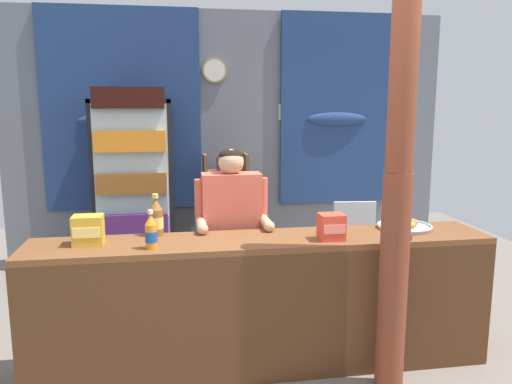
# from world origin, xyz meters

# --- Properties ---
(ground_plane) EXTENTS (7.56, 7.56, 0.00)m
(ground_plane) POSITION_xyz_m (0.00, 1.16, 0.00)
(ground_plane) COLOR slate
(back_wall_curtained) EXTENTS (4.93, 0.22, 2.82)m
(back_wall_curtained) POSITION_xyz_m (-0.02, 2.95, 1.46)
(back_wall_curtained) COLOR slate
(back_wall_curtained) RESTS_ON ground
(stall_counter) EXTENTS (3.12, 0.51, 0.92)m
(stall_counter) POSITION_xyz_m (-0.06, 0.36, 0.56)
(stall_counter) COLOR brown
(stall_counter) RESTS_ON ground
(timber_post) EXTENTS (0.20, 0.18, 2.81)m
(timber_post) POSITION_xyz_m (0.69, 0.06, 1.34)
(timber_post) COLOR brown
(timber_post) RESTS_ON ground
(drink_fridge) EXTENTS (0.78, 0.74, 1.97)m
(drink_fridge) POSITION_xyz_m (-1.04, 2.42, 1.08)
(drink_fridge) COLOR black
(drink_fridge) RESTS_ON ground
(bottle_shelf_rack) EXTENTS (0.48, 0.28, 1.28)m
(bottle_shelf_rack) POSITION_xyz_m (-0.09, 2.58, 0.67)
(bottle_shelf_rack) COLOR brown
(bottle_shelf_rack) RESTS_ON ground
(plastic_lawn_chair) EXTENTS (0.49, 0.49, 0.86)m
(plastic_lawn_chair) POSITION_xyz_m (1.13, 2.01, 0.49)
(plastic_lawn_chair) COLOR silver
(plastic_lawn_chair) RESTS_ON ground
(shopkeeper) EXTENTS (0.55, 0.42, 1.49)m
(shopkeeper) POSITION_xyz_m (-0.23, 0.90, 0.94)
(shopkeeper) COLOR #28282D
(shopkeeper) RESTS_ON ground
(soda_bottle_iced_tea) EXTENTS (0.10, 0.10, 0.29)m
(soda_bottle_iced_tea) POSITION_xyz_m (-0.78, 0.66, 1.04)
(soda_bottle_iced_tea) COLOR brown
(soda_bottle_iced_tea) RESTS_ON stall_counter
(soda_bottle_orange_soda) EXTENTS (0.08, 0.08, 0.25)m
(soda_bottle_orange_soda) POSITION_xyz_m (-0.80, 0.34, 1.02)
(soda_bottle_orange_soda) COLOR orange
(soda_bottle_orange_soda) RESTS_ON stall_counter
(snack_box_crackers) EXTENTS (0.16, 0.15, 0.17)m
(snack_box_crackers) POSITION_xyz_m (0.38, 0.36, 1.01)
(snack_box_crackers) COLOR #E5422D
(snack_box_crackers) RESTS_ON stall_counter
(snack_box_choco_powder) EXTENTS (0.19, 0.15, 0.19)m
(snack_box_choco_powder) POSITION_xyz_m (-1.20, 0.50, 1.01)
(snack_box_choco_powder) COLOR gold
(snack_box_choco_powder) RESTS_ON stall_counter
(pastry_tray) EXTENTS (0.39, 0.39, 0.07)m
(pastry_tray) POSITION_xyz_m (0.99, 0.56, 0.94)
(pastry_tray) COLOR #BCBCC1
(pastry_tray) RESTS_ON stall_counter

